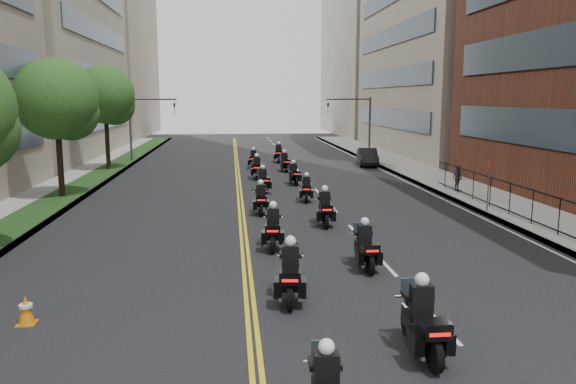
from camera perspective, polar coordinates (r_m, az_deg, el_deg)
name	(u,v)px	position (r m, az deg, el deg)	size (l,w,h in m)	color
sidewalk_right	(460,188)	(35.80, 17.12, 0.36)	(4.00, 90.00, 0.15)	gray
sidewalk_left	(53,195)	(34.51, -22.75, -0.29)	(4.00, 90.00, 0.15)	gray
grass_strip	(68,193)	(34.27, -21.48, -0.11)	(2.00, 90.00, 0.04)	#1B3A15
building_right_tan	(467,0)	(60.99, 17.71, 18.06)	(15.11, 28.00, 30.00)	gray
building_right_far	(384,48)	(88.99, 9.77, 14.24)	(15.00, 28.00, 26.00)	gray
building_left_far	(89,45)	(88.19, -19.55, 13.89)	(16.00, 28.00, 26.00)	gray
iron_fence	(574,222)	(23.86, 27.09, -2.69)	(0.05, 28.00, 1.50)	black
street_trees	(23,107)	(27.70, -25.35, 7.82)	(4.40, 38.40, 7.98)	black
traffic_signal_right	(359,118)	(50.87, 7.25, 7.42)	(4.09, 0.20, 5.60)	#3F3F44
traffic_signal_left	(141,119)	(50.16, -14.68, 7.16)	(4.09, 0.20, 5.60)	#3F3F44
motorcycle_1	(423,324)	(12.77, 13.52, -12.88)	(0.56, 2.46, 1.82)	black
motorcycle_2	(290,276)	(15.57, 0.24, -8.48)	(0.71, 2.44, 1.80)	black
motorcycle_3	(365,249)	(18.59, 7.85, -5.72)	(0.52, 2.27, 1.68)	black
motorcycle_4	(273,230)	(20.86, -1.52, -3.87)	(0.65, 2.38, 1.75)	black
motorcycle_5	(325,210)	(24.64, 3.76, -1.80)	(0.61, 2.37, 1.75)	black
motorcycle_6	(261,200)	(27.08, -2.78, -0.84)	(0.52, 2.23, 1.64)	black
motorcycle_7	(306,190)	(30.33, 1.88, 0.23)	(0.63, 2.11, 1.56)	black
motorcycle_8	(263,181)	(33.24, -2.55, 1.09)	(0.67, 2.19, 1.62)	black
motorcycle_9	(294,175)	(36.14, 0.60, 1.76)	(0.59, 2.15, 1.59)	black
motorcycle_10	(257,169)	(38.82, -3.19, 2.38)	(0.58, 2.38, 1.75)	black
motorcycle_11	(285,163)	(42.55, -0.33, 2.97)	(0.63, 2.24, 1.65)	black
motorcycle_12	(253,160)	(44.78, -3.54, 3.29)	(0.65, 2.24, 1.65)	black
motorcycle_13	(279,154)	(48.58, -0.95, 3.87)	(0.65, 2.45, 1.81)	black
parked_sedan	(367,157)	(46.83, 8.08, 3.55)	(1.49, 4.29, 1.41)	black
pedestrian_c	(458,178)	(34.07, 16.87, 1.34)	(0.89, 0.37, 1.51)	#3C3D44
traffic_cone	(26,310)	(15.54, -25.07, -10.83)	(0.44, 0.44, 0.73)	orange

